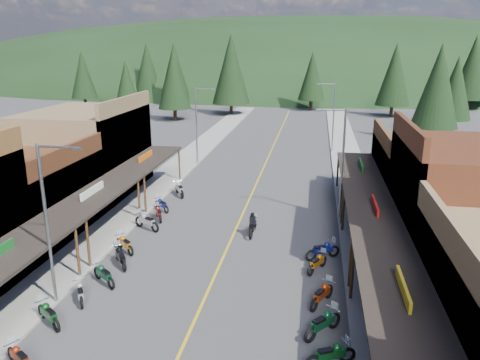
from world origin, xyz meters
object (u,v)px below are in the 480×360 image
at_px(bike_west_8, 125,243).
at_px(pine_10, 174,79).
at_px(bike_west_3, 19,357).
at_px(pine_11, 438,86).
at_px(streetlight_1, 198,122).
at_px(bike_west_9, 147,221).
at_px(pine_0, 83,75).
at_px(pine_8, 127,89).
at_px(rider_on_bike, 253,225).
at_px(pedestrian_east_a, 380,270).
at_px(pine_3, 312,76).
at_px(streetlight_2, 341,159).
at_px(pedestrian_east_b, 347,188).
at_px(bike_east_4, 331,354).
at_px(pine_1, 174,69).
at_px(pine_5, 473,67).
at_px(bike_west_6, 104,274).
at_px(shop_west_3, 88,152).
at_px(pine_7, 147,67).
at_px(bike_east_6, 322,293).
at_px(shop_west_2, 21,198).
at_px(bike_west_11, 162,204).
at_px(bike_east_8, 323,249).
at_px(pine_2, 231,69).
at_px(bike_west_12, 179,188).
at_px(bike_west_4, 48,313).
at_px(bike_east_5, 323,322).
at_px(streetlight_0, 49,219).
at_px(shop_east_3, 429,177).
at_px(bike_west_5, 80,292).
at_px(pine_4, 395,74).
at_px(shop_east_2, 469,207).
at_px(pine_9, 455,88).
at_px(bike_west_7, 120,256).
at_px(streetlight_3, 332,114).
at_px(bike_east_7, 317,262).

bearing_deg(bike_west_8, pine_10, 54.87).
xyz_separation_m(bike_west_3, bike_west_8, (-0.19, 10.85, 0.04)).
bearing_deg(pine_10, pine_11, -17.53).
relative_size(streetlight_1, bike_west_9, 3.50).
distance_m(pine_0, pine_8, 28.43).
height_order(rider_on_bike, pedestrian_east_a, pedestrian_east_a).
bearing_deg(rider_on_bike, bike_west_9, -176.45).
distance_m(pine_3, pine_8, 36.77).
height_order(streetlight_2, pedestrian_east_b, streetlight_2).
distance_m(pine_0, bike_east_4, 84.53).
distance_m(pine_1, pine_5, 58.04).
bearing_deg(bike_west_6, shop_west_3, 66.52).
xyz_separation_m(pine_7, pine_11, (52.00, -38.00, -0.05)).
xyz_separation_m(pine_3, bike_east_6, (1.78, -70.03, -5.86)).
xyz_separation_m(shop_west_2, bike_west_11, (7.54, 5.86, -1.98)).
bearing_deg(streetlight_1, bike_east_8, -58.50).
bearing_deg(bike_west_11, pine_2, 46.33).
bearing_deg(bike_west_12, pedestrian_east_a, -72.67).
bearing_deg(bike_west_4, pine_3, 28.00).
bearing_deg(pine_3, pine_2, -150.26).
bearing_deg(pedestrian_east_b, pine_1, -71.95).
height_order(pine_3, bike_east_5, pine_3).
bearing_deg(streetlight_0, pine_7, 106.99).
bearing_deg(bike_west_6, shop_east_3, -13.91).
bearing_deg(pine_3, streetlight_1, -103.98).
distance_m(bike_east_4, bike_east_5, 2.08).
relative_size(shop_east_3, bike_west_5, 5.63).
height_order(pine_7, rider_on_bike, pine_7).
bearing_deg(pine_10, pine_8, -111.80).
bearing_deg(pine_4, pine_3, 156.80).
distance_m(pine_3, bike_west_8, 66.88).
distance_m(pine_4, bike_west_3, 74.93).
bearing_deg(rider_on_bike, pine_0, 126.94).
distance_m(shop_east_2, streetlight_1, 29.03).
bearing_deg(pine_9, bike_east_6, -110.38).
height_order(shop_west_2, bike_west_7, shop_west_2).
distance_m(shop_west_3, shop_east_2, 29.19).
relative_size(bike_west_4, bike_west_6, 0.99).
bearing_deg(bike_west_3, streetlight_2, -3.22).
height_order(pine_3, pedestrian_east_a, pine_3).
relative_size(streetlight_3, bike_west_9, 3.50).
relative_size(pine_10, bike_west_5, 5.99).
distance_m(bike_west_4, bike_west_12, 19.11).
bearing_deg(bike_east_6, pine_5, 97.23).
relative_size(pine_9, bike_west_9, 4.73).
xyz_separation_m(streetlight_0, bike_west_6, (1.36, 2.18, -3.85)).
bearing_deg(shop_west_3, bike_east_7, -31.43).
distance_m(streetlight_2, rider_on_bike, 7.88).
bearing_deg(bike_east_4, bike_west_6, -138.67).
height_order(pine_8, bike_west_3, pine_8).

